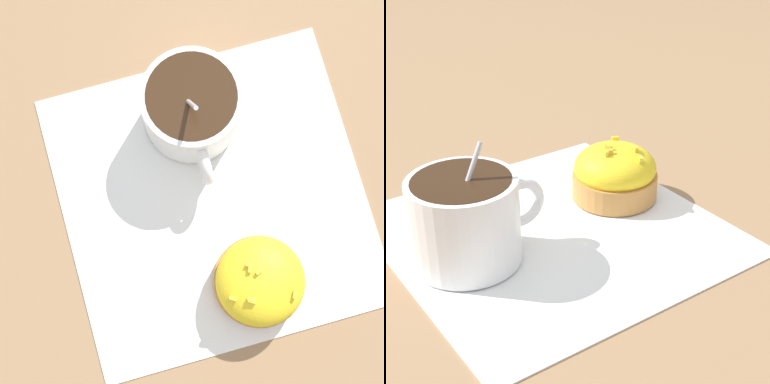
# 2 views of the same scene
# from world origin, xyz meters

# --- Properties ---
(ground_plane) EXTENTS (3.00, 3.00, 0.00)m
(ground_plane) POSITION_xyz_m (0.00, 0.00, 0.00)
(ground_plane) COLOR #93704C
(paper_napkin) EXTENTS (0.29, 0.30, 0.00)m
(paper_napkin) POSITION_xyz_m (0.00, 0.00, 0.00)
(paper_napkin) COLOR white
(paper_napkin) RESTS_ON ground_plane
(coffee_cup) EXTENTS (0.12, 0.09, 0.10)m
(coffee_cup) POSITION_xyz_m (-0.08, 0.01, 0.04)
(coffee_cup) COLOR white
(coffee_cup) RESTS_ON paper_napkin
(frosted_pastry) EXTENTS (0.08, 0.08, 0.06)m
(frosted_pastry) POSITION_xyz_m (0.09, 0.01, 0.03)
(frosted_pastry) COLOR #C18442
(frosted_pastry) RESTS_ON paper_napkin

